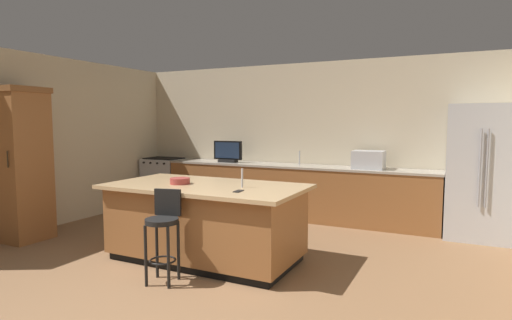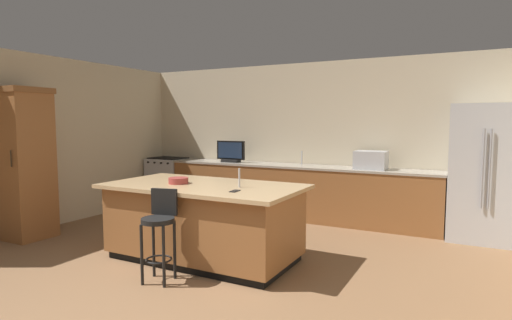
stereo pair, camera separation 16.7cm
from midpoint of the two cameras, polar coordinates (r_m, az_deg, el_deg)
name	(u,v)px [view 1 (the left image)]	position (r m, az deg, el deg)	size (l,w,h in m)	color
wall_back	(305,140)	(7.42, 6.12, 2.81)	(7.06, 0.12, 2.68)	beige
wall_left	(63,141)	(7.48, -25.58, 2.34)	(0.12, 5.07, 2.68)	beige
counter_back	(293,191)	(7.19, 4.42, -4.32)	(4.76, 0.62, 0.92)	brown
kitchen_island	(206,221)	(5.07, -7.85, -8.36)	(2.36, 1.25, 0.91)	black
refrigerator	(482,172)	(6.58, 27.96, -1.49)	(0.91, 0.75, 1.90)	#B7BABF
range_oven	(164,181)	(8.59, -13.02, -2.82)	(0.75, 0.63, 0.94)	#B7BABF
cabinet_tower	(22,161)	(6.64, -30.07, -0.18)	(0.59, 0.63, 2.13)	brown
microwave	(369,160)	(6.75, 14.53, 0.03)	(0.48, 0.36, 0.28)	#B7BABF
tv_monitor	(228,152)	(7.62, -4.52, 1.05)	(0.57, 0.16, 0.39)	black
sink_faucet_back	(299,158)	(7.18, 5.31, 0.31)	(0.02, 0.02, 0.24)	#B2B2B7
sink_faucet_island	(242,178)	(4.71, -2.93, -2.47)	(0.02, 0.02, 0.22)	#B2B2B7
bar_stool_center	(163,228)	(4.44, -13.68, -9.04)	(0.35, 0.37, 0.95)	black
fruit_bowl	(180,181)	(5.08, -11.33, -2.84)	(0.24, 0.24, 0.07)	#993833
cell_phone	(238,191)	(4.46, -3.50, -4.29)	(0.07, 0.15, 0.01)	black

